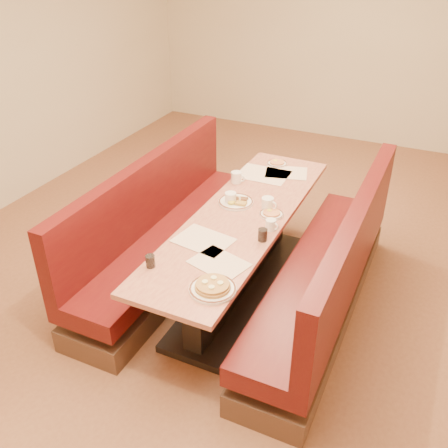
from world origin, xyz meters
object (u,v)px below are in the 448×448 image
at_px(diner_table, 241,255).
at_px(coffee_mug_b, 231,198).
at_px(pancake_plate, 213,287).
at_px(booth_left, 165,236).
at_px(coffee_mug_d, 237,177).
at_px(coffee_mug_a, 271,225).
at_px(coffee_mug_c, 268,204).
at_px(eggs_plate, 235,201).
at_px(soda_tumbler_mid, 263,235).
at_px(booth_right, 328,279).
at_px(soda_tumbler_near, 150,261).

height_order(diner_table, coffee_mug_b, coffee_mug_b).
height_order(pancake_plate, coffee_mug_b, coffee_mug_b).
xyz_separation_m(booth_left, pancake_plate, (0.94, -0.95, 0.41)).
height_order(diner_table, coffee_mug_d, coffee_mug_d).
relative_size(coffee_mug_a, coffee_mug_c, 0.81).
distance_m(coffee_mug_b, coffee_mug_d, 0.40).
bearing_deg(coffee_mug_a, eggs_plate, 163.06).
bearing_deg(soda_tumbler_mid, booth_right, 31.09).
distance_m(coffee_mug_a, coffee_mug_d, 0.84).
xyz_separation_m(coffee_mug_a, coffee_mug_b, (-0.44, 0.24, 0.01)).
bearing_deg(coffee_mug_a, soda_tumbler_mid, -74.95).
bearing_deg(coffee_mug_c, soda_tumbler_mid, -63.13).
bearing_deg(eggs_plate, soda_tumbler_mid, -46.79).
bearing_deg(coffee_mug_c, booth_left, -157.98).
bearing_deg(soda_tumbler_mid, booth_left, 164.92).
bearing_deg(eggs_plate, coffee_mug_d, 112.22).
relative_size(diner_table, coffee_mug_a, 22.60).
bearing_deg(eggs_plate, booth_left, -164.99).
height_order(diner_table, coffee_mug_c, coffee_mug_c).
relative_size(eggs_plate, coffee_mug_d, 2.19).
bearing_deg(booth_right, coffee_mug_a, -166.67).
bearing_deg(coffee_mug_b, soda_tumbler_near, -117.41).
distance_m(pancake_plate, coffee_mug_d, 1.55).
xyz_separation_m(booth_left, eggs_plate, (0.60, 0.16, 0.41)).
height_order(coffee_mug_a, coffee_mug_b, coffee_mug_b).
relative_size(soda_tumbler_near, soda_tumbler_mid, 0.93).
bearing_deg(eggs_plate, pancake_plate, -73.07).
relative_size(booth_right, coffee_mug_c, 18.32).
relative_size(booth_right, coffee_mug_b, 19.40).
bearing_deg(booth_left, coffee_mug_a, -5.98).
bearing_deg(coffee_mug_d, coffee_mug_c, -37.01).
relative_size(booth_right, coffee_mug_d, 18.98).
xyz_separation_m(coffee_mug_c, coffee_mug_d, (-0.43, 0.35, -0.00)).
xyz_separation_m(coffee_mug_a, coffee_mug_c, (-0.13, 0.28, 0.01)).
relative_size(diner_table, coffee_mug_d, 18.98).
distance_m(soda_tumbler_near, soda_tumbler_mid, 0.84).
bearing_deg(booth_left, coffee_mug_c, 11.25).
bearing_deg(pancake_plate, coffee_mug_a, 84.96).
xyz_separation_m(eggs_plate, soda_tumbler_mid, (0.41, -0.43, 0.03)).
bearing_deg(eggs_plate, coffee_mug_b, -139.63).
relative_size(diner_table, coffee_mug_b, 19.40).
distance_m(booth_left, eggs_plate, 0.75).
xyz_separation_m(coffee_mug_b, coffee_mug_c, (0.31, 0.04, 0.00)).
bearing_deg(booth_left, booth_right, 0.00).
relative_size(coffee_mug_b, soda_tumbler_near, 1.48).
xyz_separation_m(pancake_plate, coffee_mug_b, (-0.37, 1.08, 0.03)).
height_order(soda_tumbler_near, soda_tumbler_mid, soda_tumbler_mid).
bearing_deg(diner_table, coffee_mug_d, 117.81).
relative_size(diner_table, booth_left, 1.00).
xyz_separation_m(booth_right, coffee_mug_b, (-0.89, 0.14, 0.44)).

